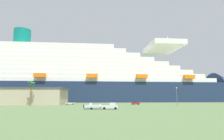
{
  "coord_description": "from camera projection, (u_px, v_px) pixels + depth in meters",
  "views": [
    {
      "loc": [
        -3.5,
        -87.14,
        4.34
      ],
      "look_at": [
        7.33,
        27.97,
        20.61
      ],
      "focal_mm": 30.16,
      "sensor_mm": 36.0,
      "label": 1
    }
  ],
  "objects": [
    {
      "name": "palm_tree",
      "position": [
        31.0,
        87.0,
        90.32
      ],
      "size": [
        3.66,
        3.6,
        11.58
      ],
      "color": "brown",
      "rests_on": "ground_plane"
    },
    {
      "name": "parked_car_silver_sedan",
      "position": [
        70.0,
        103.0,
        101.55
      ],
      "size": [
        4.84,
        2.36,
        1.58
      ],
      "color": "silver",
      "rests_on": "ground_plane"
    },
    {
      "name": "small_boat_on_trailer",
      "position": [
        94.0,
        106.0,
        63.89
      ],
      "size": [
        7.44,
        2.26,
        2.15
      ],
      "color": "#595960",
      "rests_on": "ground_plane"
    },
    {
      "name": "street_lamp",
      "position": [
        177.0,
        94.0,
        83.73
      ],
      "size": [
        0.56,
        0.56,
        8.4
      ],
      "color": "slate",
      "rests_on": "ground_plane"
    },
    {
      "name": "terminal_building",
      "position": [
        11.0,
        96.0,
        102.55
      ],
      "size": [
        62.15,
        24.84,
        8.98
      ],
      "color": "#B7A88C",
      "rests_on": "ground_plane"
    },
    {
      "name": "parked_car_red_hatchback",
      "position": [
        135.0,
        103.0,
        100.14
      ],
      "size": [
        4.69,
        2.64,
        1.58
      ],
      "color": "red",
      "rests_on": "ground_plane"
    },
    {
      "name": "ground_plane",
      "position": [
        100.0,
        104.0,
        115.2
      ],
      "size": [
        600.0,
        600.0,
        0.0
      ],
      "primitive_type": "plane",
      "color": "#567042"
    },
    {
      "name": "pickup_truck",
      "position": [
        110.0,
        106.0,
        63.93
      ],
      "size": [
        5.75,
        2.67,
        2.2
      ],
      "color": "silver",
      "rests_on": "ground_plane"
    },
    {
      "name": "cruise_ship",
      "position": [
        69.0,
        80.0,
        150.37
      ],
      "size": [
        304.53,
        40.07,
        65.75
      ],
      "color": "#1E2D4C",
      "rests_on": "ground_plane"
    },
    {
      "name": "parked_car_green_wagon",
      "position": [
        12.0,
        103.0,
        97.31
      ],
      "size": [
        4.84,
        2.75,
        1.58
      ],
      "color": "#2D723F",
      "rests_on": "ground_plane"
    }
  ]
}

